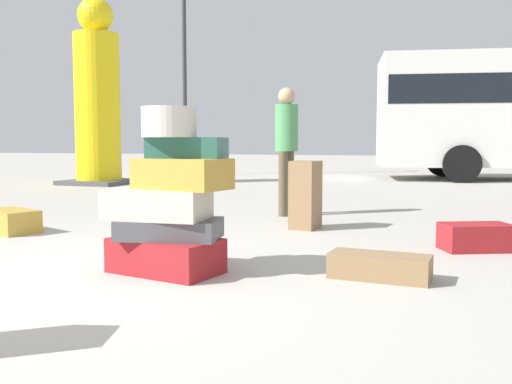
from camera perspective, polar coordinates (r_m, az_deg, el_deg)
ground_plane at (r=4.18m, az=-17.11°, el=-8.42°), size 80.00×80.00×0.00m
suitcase_tower at (r=4.19m, az=-8.65°, el=-1.17°), size 0.91×0.61×1.21m
suitcase_brown_white_trunk at (r=6.30m, az=4.98°, el=-0.30°), size 0.31×0.36×0.75m
suitcase_maroon_foreground_far at (r=5.41m, az=21.20°, el=-4.23°), size 0.69×0.57×0.24m
suitcase_tan_right_side at (r=6.59m, az=-23.36°, el=-2.69°), size 0.73×0.58×0.24m
suitcase_brown_foreground_near at (r=4.10m, az=12.28°, el=-7.30°), size 0.71×0.34×0.18m
person_tourist_with_camera at (r=7.44m, az=3.08°, el=5.29°), size 0.30×0.34×1.66m
yellow_dummy_statue at (r=13.63m, az=-15.61°, el=8.66°), size 1.43×1.43×4.21m
lamp_post at (r=17.08m, az=-7.22°, el=15.81°), size 0.36×0.36×6.46m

